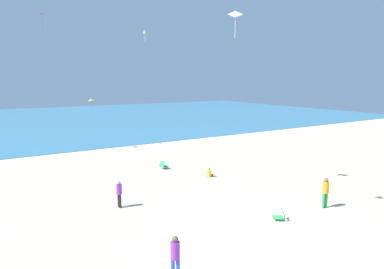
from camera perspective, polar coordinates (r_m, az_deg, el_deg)
name	(u,v)px	position (r m, az deg, el deg)	size (l,w,h in m)	color
ground_plane	(172,177)	(25.15, -3.42, -7.19)	(120.00, 120.00, 0.00)	beige
ocean_water	(59,120)	(65.53, -21.67, 2.35)	(120.00, 60.00, 0.05)	teal
beach_chair_mid_beach	(280,216)	(18.26, 14.76, -13.16)	(0.82, 0.80, 0.56)	#2D9956
beach_chair_far_left	(163,165)	(27.34, -4.86, -5.21)	(0.74, 0.68, 0.66)	#2D9956
person_0	(119,192)	(19.51, -12.25, -9.53)	(0.34, 0.34, 1.55)	black
person_1	(325,191)	(20.40, 21.68, -8.82)	(0.40, 0.40, 1.74)	green
person_2	(209,173)	(25.09, 2.92, -6.59)	(0.64, 0.48, 0.72)	yellow
person_3	(175,255)	(12.67, -2.87, -19.72)	(0.46, 0.46, 1.67)	blue
kite_lime	(144,32)	(40.34, -8.07, 16.88)	(0.50, 0.53, 1.38)	#99DB33
kite_purple	(42,14)	(36.53, -24.10, 18.17)	(0.46, 0.47, 1.34)	purple
kite_yellow	(91,100)	(35.39, -16.76, 5.66)	(0.68, 0.73, 1.17)	yellow
kite_white	(235,13)	(21.70, 7.36, 19.74)	(0.87, 0.83, 1.66)	white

